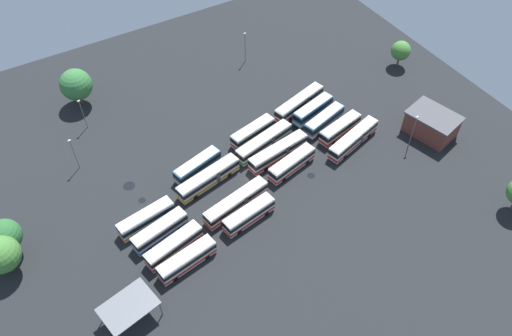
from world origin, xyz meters
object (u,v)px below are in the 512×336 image
Objects in this scene: bus_row2_slot3 at (236,202)px; tree_northwest at (1,255)px; bus_row0_slot4 at (353,139)px; bus_row3_slot3 at (174,246)px; bus_row1_slot0 at (253,132)px; depot_building at (432,124)px; bus_row0_slot2 at (324,120)px; bus_row0_slot3 at (340,128)px; bus_row0_slot1 at (313,110)px; bus_row3_slot1 at (146,219)px; tree_east_edge at (401,51)px; bus_row1_slot1 at (264,142)px; maintenance_shelter at (128,307)px; lamp_post_far_corner at (245,46)px; tree_south_edge at (4,236)px; bus_row2_slot0 at (197,166)px; bus_row3_slot2 at (160,231)px; lamp_post_by_building at (413,130)px; lamp_post_near_entrance at (74,153)px; bus_row1_slot3 at (292,163)px; bus_row2_slot4 at (249,215)px; bus_row2_slot1 at (209,178)px; bus_row3_slot4 at (187,260)px; lamp_post_mid_lot at (83,113)px; bus_row1_slot2 at (278,152)px; tree_northeast at (76,85)px; bus_row0_slot0 at (299,103)px.

tree_northwest is at bearing -11.40° from bus_row2_slot3.
bus_row3_slot3 is (43.13, 4.88, -0.00)m from bus_row0_slot4.
depot_building reaches higher than bus_row1_slot0.
bus_row0_slot2 and bus_row0_slot3 have the same top height.
bus_row3_slot1 is at bearing 11.53° from bus_row0_slot1.
bus_row0_slot1 is 1.62× the size of tree_east_edge.
maintenance_shelter is (37.76, 21.58, 2.12)m from bus_row1_slot1.
bus_row3_slot3 is at bearing -0.62° from depot_building.
lamp_post_far_corner is (-12.26, -24.41, 2.64)m from bus_row1_slot0.
bus_row0_slot1 is 1.39× the size of tree_south_edge.
tree_south_edge reaches higher than bus_row0_slot4.
bus_row2_slot0 is 1.13× the size of maintenance_shelter.
bus_row3_slot2 is at bearing 39.65° from bus_row2_slot0.
tree_northwest reaches higher than lamp_post_by_building.
lamp_post_near_entrance is (61.44, -29.32, -0.17)m from lamp_post_by_building.
bus_row2_slot3 is (-2.19, 11.85, 0.00)m from bus_row2_slot0.
maintenance_shelter is (25.08, 10.75, 2.12)m from bus_row2_slot3.
bus_row1_slot1 is 8.10m from bus_row1_slot3.
bus_row0_slot4 is 1.00× the size of bus_row2_slot3.
tree_northwest is (39.69, -8.00, 3.27)m from bus_row2_slot3.
bus_row0_slot2 is 14.71m from bus_row1_slot3.
bus_row2_slot1 is at bearing -78.93° from bus_row2_slot4.
lamp_post_by_building is (-55.08, 9.16, 2.70)m from bus_row3_slot1.
bus_row0_slot3 is 0.92× the size of depot_building.
lamp_post_near_entrance is (9.00, -31.69, 2.53)m from bus_row3_slot4.
lamp_post_by_building is 69.02m from lamp_post_mid_lot.
bus_row1_slot1 is 43.68m from tree_east_edge.
lamp_post_far_corner is at bearing -105.68° from bus_row1_slot3.
depot_building is (-58.78, -3.03, 0.85)m from bus_row3_slot4.
bus_row1_slot1 is at bearing -16.55° from bus_row0_slot3.
bus_row1_slot2 is 52.39m from tree_south_edge.
bus_row2_slot0 is 3.91m from bus_row2_slot1.
lamp_post_by_building is at bearing 5.92° from depot_building.
lamp_post_far_corner is 40.35m from tree_northeast.
maintenance_shelter is (37.20, 25.31, 2.13)m from bus_row1_slot0.
bus_row1_slot1 is (14.55, -1.00, 0.00)m from bus_row0_slot2.
bus_row1_slot0 is at bearing -17.36° from bus_row0_slot2.
bus_row3_slot3 is at bearing 6.45° from bus_row0_slot4.
bus_row1_slot1 is 18.88m from bus_row2_slot4.
bus_row0_slot2 is 28.95m from bus_row2_slot3.
bus_row3_slot3 is 1.48× the size of lamp_post_mid_lot.
bus_row0_slot2 is 29.48m from bus_row2_slot0.
bus_row0_slot2 is 0.97× the size of bus_row3_slot3.
bus_row1_slot0 is at bearing -169.28° from bus_row2_slot0.
lamp_post_near_entrance is at bearing -26.93° from bus_row1_slot2.
bus_row2_slot0 is at bearing -174.14° from tree_northwest.
bus_row0_slot0 is 1.73× the size of lamp_post_far_corner.
tree_northeast is (1.62, -46.82, 3.69)m from bus_row3_slot3.
bus_row0_slot2 is (-1.42, 7.47, -0.00)m from bus_row0_slot0.
bus_row0_slot0 is 1.00× the size of bus_row2_slot3.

